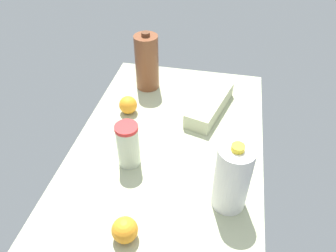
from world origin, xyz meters
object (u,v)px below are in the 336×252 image
at_px(orange_beside_bowl, 125,230).
at_px(orange_near_front, 128,105).
at_px(tumbler_cup, 128,145).
at_px(egg_carton, 210,105).
at_px(chocolate_milk_jug, 147,62).
at_px(milk_jug, 232,178).

bearing_deg(orange_beside_bowl, orange_near_front, -164.07).
relative_size(tumbler_cup, orange_near_front, 2.25).
distance_m(egg_carton, tumbler_cup, 0.47).
distance_m(tumbler_cup, orange_beside_bowl, 0.32).
bearing_deg(egg_carton, chocolate_milk_jug, -97.81).
distance_m(egg_carton, orange_beside_bowl, 0.72).
bearing_deg(tumbler_cup, milk_jug, 73.58).
bearing_deg(milk_jug, chocolate_milk_jug, -145.23).
xyz_separation_m(chocolate_milk_jug, orange_near_front, (0.22, -0.03, -0.10)).
relative_size(chocolate_milk_jug, orange_near_front, 3.57).
xyz_separation_m(tumbler_cup, orange_beside_bowl, (0.31, 0.08, -0.05)).
bearing_deg(tumbler_cup, orange_near_front, -162.42).
height_order(milk_jug, orange_near_front, milk_jug).
distance_m(egg_carton, orange_near_front, 0.37).
xyz_separation_m(egg_carton, tumbler_cup, (0.38, -0.27, 0.06)).
distance_m(tumbler_cup, orange_near_front, 0.32).
xyz_separation_m(egg_carton, chocolate_milk_jug, (-0.14, -0.33, 0.10)).
bearing_deg(orange_beside_bowl, chocolate_milk_jug, -170.48).
height_order(chocolate_milk_jug, orange_near_front, chocolate_milk_jug).
relative_size(egg_carton, tumbler_cup, 1.83).
bearing_deg(chocolate_milk_jug, tumbler_cup, 6.62).
bearing_deg(milk_jug, egg_carton, -166.85).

